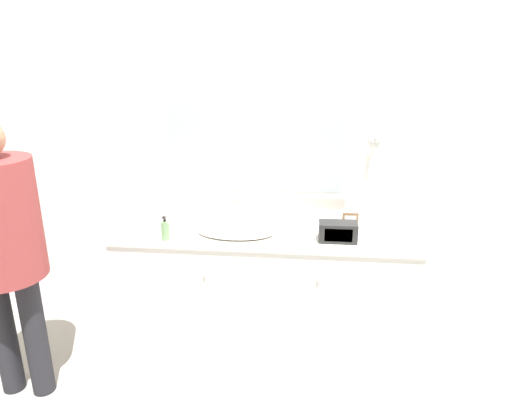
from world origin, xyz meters
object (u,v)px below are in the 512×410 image
object	(u,v)px
sink_basin	(236,230)
appliance_box	(338,232)
person	(1,235)
soap_bottle	(165,230)
picture_frame	(350,221)

from	to	relation	value
sink_basin	appliance_box	size ratio (longest dim) A/B	2.17
sink_basin	person	bearing A→B (deg)	-151.63
soap_bottle	appliance_box	bearing A→B (deg)	4.75
appliance_box	picture_frame	xyz separation A→B (m)	(0.10, 0.23, -0.01)
appliance_box	picture_frame	distance (m)	0.25
appliance_box	person	xyz separation A→B (m)	(-1.94, -0.60, 0.14)
picture_frame	person	world-z (taller)	person
appliance_box	soap_bottle	bearing A→B (deg)	-175.25
appliance_box	picture_frame	size ratio (longest dim) A/B	2.11
sink_basin	person	distance (m)	1.44
soap_bottle	person	distance (m)	0.96
appliance_box	person	bearing A→B (deg)	-162.91
soap_bottle	picture_frame	size ratio (longest dim) A/B	1.45
soap_bottle	person	xyz separation A→B (m)	(-0.80, -0.50, 0.13)
sink_basin	soap_bottle	distance (m)	0.49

